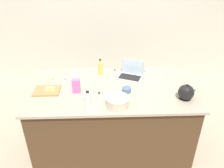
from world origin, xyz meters
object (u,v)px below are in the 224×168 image
at_px(ramekin_medium, 74,73).
at_px(ramekin_wide, 127,90).
at_px(kitchen_timer, 99,96).
at_px(candy_bag, 76,86).
at_px(butter_stick_left, 50,89).
at_px(cutting_board, 47,91).
at_px(mixing_bowl_large, 118,101).
at_px(kettle, 186,93).
at_px(laptop, 131,74).
at_px(bottle_vinegar, 88,102).
at_px(bottle_oil, 100,68).
at_px(ramekin_small, 148,71).

bearing_deg(ramekin_medium, ramekin_wide, -33.88).
bearing_deg(kitchen_timer, candy_bag, 152.75).
relative_size(butter_stick_left, kitchen_timer, 1.43).
bearing_deg(butter_stick_left, cutting_board, 180.00).
bearing_deg(ramekin_wide, candy_bag, 178.92).
xyz_separation_m(mixing_bowl_large, kettle, (0.77, 0.11, 0.02)).
bearing_deg(laptop, mixing_bowl_large, -108.23).
bearing_deg(kettle, bottle_vinegar, -172.28).
bearing_deg(bottle_vinegar, candy_bag, 115.45).
distance_m(bottle_oil, kettle, 1.14).
bearing_deg(kitchen_timer, ramekin_small, 43.15).
distance_m(butter_stick_left, candy_bag, 0.32).
height_order(bottle_vinegar, butter_stick_left, bottle_vinegar).
bearing_deg(kitchen_timer, kettle, -2.46).
relative_size(laptop, ramekin_wide, 3.51).
xyz_separation_m(bottle_oil, candy_bag, (-0.28, -0.44, -0.00)).
height_order(laptop, butter_stick_left, laptop).
relative_size(laptop, ramekin_medium, 3.48).
relative_size(mixing_bowl_large, candy_bag, 1.48).
bearing_deg(mixing_bowl_large, ramekin_medium, 126.53).
relative_size(kettle, candy_bag, 1.25).
relative_size(bottle_vinegar, ramekin_medium, 1.99).
xyz_separation_m(laptop, kettle, (0.56, -0.53, 0.03)).
bearing_deg(kettle, cutting_board, 172.35).
xyz_separation_m(laptop, ramekin_small, (0.25, 0.13, -0.02)).
height_order(ramekin_medium, ramekin_wide, same).
relative_size(kitchen_timer, candy_bag, 0.45).
bearing_deg(mixing_bowl_large, bottle_vinegar, -173.94).
height_order(bottle_vinegar, kettle, bottle_vinegar).
xyz_separation_m(mixing_bowl_large, butter_stick_left, (-0.78, 0.33, -0.02)).
bearing_deg(candy_bag, butter_stick_left, 173.71).
xyz_separation_m(ramekin_small, candy_bag, (-0.93, -0.48, 0.06)).
bearing_deg(cutting_board, laptop, 17.22).
distance_m(bottle_oil, ramekin_medium, 0.36).
distance_m(laptop, candy_bag, 0.77).
xyz_separation_m(mixing_bowl_large, ramekin_small, (0.46, 0.77, -0.04)).
bearing_deg(bottle_vinegar, kettle, 7.72).
bearing_deg(kitchen_timer, ramekin_medium, 120.72).
height_order(ramekin_wide, candy_bag, candy_bag).
xyz_separation_m(ramekin_medium, candy_bag, (0.07, -0.43, 0.06)).
xyz_separation_m(ramekin_wide, candy_bag, (-0.59, 0.01, 0.06)).
relative_size(butter_stick_left, ramekin_small, 1.23).
height_order(kettle, ramekin_medium, kettle).
height_order(mixing_bowl_large, butter_stick_left, mixing_bowl_large).
bearing_deg(kettle, ramekin_medium, 154.97).
distance_m(bottle_vinegar, ramekin_medium, 0.79).
bearing_deg(kettle, butter_stick_left, 172.15).
xyz_separation_m(kettle, ramekin_wide, (-0.65, 0.17, -0.05)).
bearing_deg(ramekin_wide, cutting_board, 177.23).
xyz_separation_m(cutting_board, ramekin_medium, (0.28, 0.40, 0.02)).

